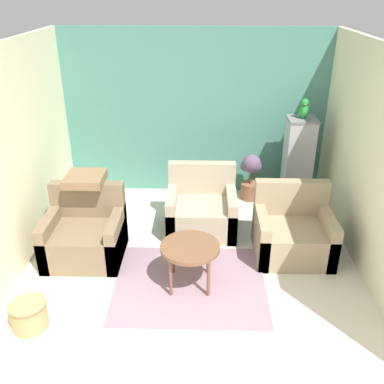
# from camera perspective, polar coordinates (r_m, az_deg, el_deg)

# --- Properties ---
(ground_plane) EXTENTS (20.00, 20.00, 0.00)m
(ground_plane) POSITION_cam_1_polar(r_m,az_deg,el_deg) (3.81, -0.73, -24.12)
(ground_plane) COLOR beige
(ground_plane) RESTS_ON ground
(wall_back_accent) EXTENTS (3.89, 0.06, 2.41)m
(wall_back_accent) POSITION_cam_1_polar(r_m,az_deg,el_deg) (6.32, 0.41, 10.36)
(wall_back_accent) COLOR #4C897A
(wall_back_accent) RESTS_ON ground_plane
(wall_left) EXTENTS (0.06, 3.62, 2.41)m
(wall_left) POSITION_cam_1_polar(r_m,az_deg,el_deg) (5.00, -22.55, 3.95)
(wall_left) COLOR beige
(wall_left) RESTS_ON ground_plane
(wall_right) EXTENTS (0.06, 3.62, 2.41)m
(wall_right) POSITION_cam_1_polar(r_m,az_deg,el_deg) (4.92, 22.93, 3.53)
(wall_right) COLOR beige
(wall_right) RESTS_ON ground_plane
(area_rug) EXTENTS (1.61, 1.35, 0.01)m
(area_rug) POSITION_cam_1_polar(r_m,az_deg,el_deg) (4.72, -0.25, -12.11)
(area_rug) COLOR gray
(area_rug) RESTS_ON ground_plane
(coffee_table) EXTENTS (0.62, 0.62, 0.49)m
(coffee_table) POSITION_cam_1_polar(r_m,az_deg,el_deg) (4.46, -0.26, -7.73)
(coffee_table) COLOR brown
(coffee_table) RESTS_ON ground_plane
(armchair_left) EXTENTS (0.88, 0.76, 0.83)m
(armchair_left) POSITION_cam_1_polar(r_m,az_deg,el_deg) (5.16, -14.05, -5.69)
(armchair_left) COLOR #7A664C
(armchair_left) RESTS_ON ground_plane
(armchair_right) EXTENTS (0.88, 0.76, 0.83)m
(armchair_right) POSITION_cam_1_polar(r_m,az_deg,el_deg) (5.19, 13.27, -5.42)
(armchair_right) COLOR #9E896B
(armchair_right) RESTS_ON ground_plane
(armchair_middle) EXTENTS (0.88, 0.76, 0.83)m
(armchair_middle) POSITION_cam_1_polar(r_m,az_deg,el_deg) (5.54, 1.28, -2.48)
(armchair_middle) COLOR tan
(armchair_middle) RESTS_ON ground_plane
(birdcage) EXTENTS (0.55, 0.55, 1.29)m
(birdcage) POSITION_cam_1_polar(r_m,az_deg,el_deg) (6.21, 13.83, 3.51)
(birdcage) COLOR slate
(birdcage) RESTS_ON ground_plane
(parrot) EXTENTS (0.13, 0.23, 0.27)m
(parrot) POSITION_cam_1_polar(r_m,az_deg,el_deg) (5.96, 14.66, 10.66)
(parrot) COLOR #1E842D
(parrot) RESTS_ON birdcage
(potted_plant) EXTENTS (0.30, 0.27, 0.70)m
(potted_plant) POSITION_cam_1_polar(r_m,az_deg,el_deg) (6.33, 7.83, 2.27)
(potted_plant) COLOR brown
(potted_plant) RESTS_ON ground_plane
(wicker_basket) EXTENTS (0.35, 0.35, 0.27)m
(wicker_basket) POSITION_cam_1_polar(r_m,az_deg,el_deg) (4.42, -20.93, -14.99)
(wicker_basket) COLOR tan
(wicker_basket) RESTS_ON ground_plane
(throw_pillow) EXTENTS (0.44, 0.44, 0.10)m
(throw_pillow) POSITION_cam_1_polar(r_m,az_deg,el_deg) (5.12, -14.05, 1.73)
(throw_pillow) COLOR #846647
(throw_pillow) RESTS_ON armchair_left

